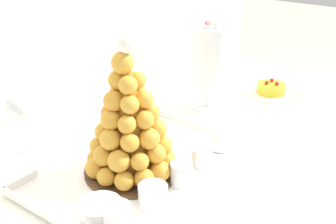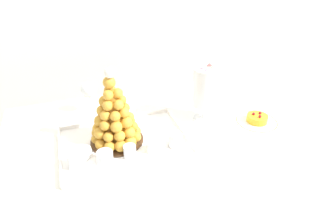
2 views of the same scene
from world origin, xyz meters
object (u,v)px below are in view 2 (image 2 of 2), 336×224
(serving_tray, at_px, (125,143))
(macaron_goblet, at_px, (206,87))
(dessert_cup_left, at_px, (76,162))
(dessert_cup_mid_left, at_px, (105,157))
(fruit_tart_plate, at_px, (257,120))
(wine_glass, at_px, (89,91))
(dessert_cup_centre, at_px, (130,152))
(dessert_cup_mid_right, at_px, (153,147))
(croquembouche, at_px, (114,116))
(dessert_cup_right, at_px, (175,140))
(creme_brulee_ramekin, at_px, (81,153))

(serving_tray, xyz_separation_m, macaron_goblet, (0.41, 0.08, 0.16))
(dessert_cup_left, bearing_deg, serving_tray, 24.94)
(dessert_cup_mid_left, xyz_separation_m, macaron_goblet, (0.51, 0.17, 0.14))
(fruit_tart_plate, bearing_deg, wine_glass, 153.32)
(dessert_cup_left, relative_size, wine_glass, 0.36)
(dessert_cup_mid_left, distance_m, fruit_tart_plate, 0.73)
(dessert_cup_centre, xyz_separation_m, macaron_goblet, (0.41, 0.18, 0.14))
(wine_glass, bearing_deg, dessert_cup_mid_right, -65.18)
(dessert_cup_mid_right, bearing_deg, fruit_tart_plate, 5.90)
(dessert_cup_mid_right, distance_m, fruit_tart_plate, 0.54)
(serving_tray, relative_size, dessert_cup_mid_right, 10.02)
(croquembouche, xyz_separation_m, dessert_cup_left, (-0.18, -0.12, -0.10))
(dessert_cup_centre, bearing_deg, dessert_cup_mid_right, 2.76)
(dessert_cup_left, bearing_deg, dessert_cup_mid_left, -1.21)
(dessert_cup_right, bearing_deg, fruit_tart_plate, 6.58)
(dessert_cup_right, height_order, creme_brulee_ramekin, dessert_cup_right)
(dessert_cup_right, xyz_separation_m, creme_brulee_ramekin, (-0.38, 0.06, -0.01))
(dessert_cup_right, distance_m, macaron_goblet, 0.31)
(dessert_cup_right, height_order, wine_glass, wine_glass)
(dessert_cup_mid_right, xyz_separation_m, macaron_goblet, (0.32, 0.17, 0.14))
(serving_tray, bearing_deg, dessert_cup_left, -155.06)
(dessert_cup_centre, xyz_separation_m, creme_brulee_ramekin, (-0.18, 0.07, -0.01))
(dessert_cup_left, bearing_deg, dessert_cup_right, 0.26)
(dessert_cup_mid_right, height_order, macaron_goblet, macaron_goblet)
(dessert_cup_centre, height_order, dessert_cup_right, dessert_cup_right)
(dessert_cup_left, height_order, dessert_cup_right, dessert_cup_left)
(dessert_cup_left, distance_m, dessert_cup_centre, 0.20)
(creme_brulee_ramekin, bearing_deg, dessert_cup_right, -9.54)
(dessert_cup_mid_right, bearing_deg, dessert_cup_mid_left, 179.76)
(dessert_cup_centre, height_order, macaron_goblet, macaron_goblet)
(macaron_goblet, bearing_deg, dessert_cup_mid_right, -151.03)
(macaron_goblet, bearing_deg, dessert_cup_mid_left, -161.14)
(dessert_cup_right, relative_size, macaron_goblet, 0.21)
(dessert_cup_left, height_order, creme_brulee_ramekin, dessert_cup_left)
(macaron_goblet, bearing_deg, dessert_cup_centre, -156.48)
(dessert_cup_mid_right, height_order, creme_brulee_ramekin, dessert_cup_mid_right)
(croquembouche, distance_m, wine_glass, 0.31)
(dessert_cup_centre, distance_m, creme_brulee_ramekin, 0.20)
(serving_tray, height_order, dessert_cup_mid_right, dessert_cup_mid_right)
(dessert_cup_left, xyz_separation_m, dessert_cup_mid_left, (0.11, -0.00, -0.01))
(macaron_goblet, bearing_deg, croquembouche, -172.87)
(serving_tray, relative_size, macaron_goblet, 1.89)
(dessert_cup_right, height_order, macaron_goblet, macaron_goblet)
(serving_tray, distance_m, dessert_cup_left, 0.23)
(dessert_cup_left, relative_size, dessert_cup_right, 1.02)
(serving_tray, distance_m, dessert_cup_right, 0.22)
(dessert_cup_mid_right, bearing_deg, macaron_goblet, 28.97)
(creme_brulee_ramekin, xyz_separation_m, macaron_goblet, (0.60, 0.11, 0.15))
(dessert_cup_centre, relative_size, wine_glass, 0.32)
(dessert_cup_mid_right, bearing_deg, creme_brulee_ramekin, 166.24)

